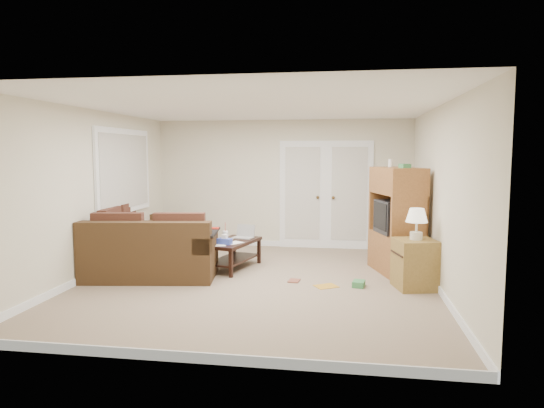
% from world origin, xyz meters
% --- Properties ---
extents(floor, '(5.50, 5.50, 0.00)m').
position_xyz_m(floor, '(0.00, 0.00, 0.00)').
color(floor, gray).
rests_on(floor, ground).
extents(ceiling, '(5.00, 5.50, 0.02)m').
position_xyz_m(ceiling, '(0.00, 0.00, 2.50)').
color(ceiling, white).
rests_on(ceiling, wall_back).
extents(wall_left, '(0.02, 5.50, 2.50)m').
position_xyz_m(wall_left, '(-2.50, 0.00, 1.25)').
color(wall_left, silver).
rests_on(wall_left, floor).
extents(wall_right, '(0.02, 5.50, 2.50)m').
position_xyz_m(wall_right, '(2.50, 0.00, 1.25)').
color(wall_right, silver).
rests_on(wall_right, floor).
extents(wall_back, '(5.00, 0.02, 2.50)m').
position_xyz_m(wall_back, '(0.00, 2.75, 1.25)').
color(wall_back, silver).
rests_on(wall_back, floor).
extents(wall_front, '(5.00, 0.02, 2.50)m').
position_xyz_m(wall_front, '(0.00, -2.75, 1.25)').
color(wall_front, silver).
rests_on(wall_front, floor).
extents(baseboards, '(5.00, 5.50, 0.10)m').
position_xyz_m(baseboards, '(0.00, 0.00, 0.05)').
color(baseboards, silver).
rests_on(baseboards, floor).
extents(french_doors, '(1.80, 0.05, 2.13)m').
position_xyz_m(french_doors, '(0.85, 2.71, 1.04)').
color(french_doors, silver).
rests_on(french_doors, floor).
extents(window_left, '(0.05, 1.92, 1.42)m').
position_xyz_m(window_left, '(-2.46, 1.00, 1.55)').
color(window_left, silver).
rests_on(window_left, wall_left).
extents(sectional_sofa, '(2.32, 3.00, 0.89)m').
position_xyz_m(sectional_sofa, '(-1.98, 0.65, 0.35)').
color(sectional_sofa, '#442F1A').
rests_on(sectional_sofa, floor).
extents(coffee_table, '(0.80, 1.21, 0.75)m').
position_xyz_m(coffee_table, '(-0.54, 0.78, 0.25)').
color(coffee_table, black).
rests_on(coffee_table, floor).
extents(tv_armoire, '(0.83, 1.14, 1.76)m').
position_xyz_m(tv_armoire, '(2.03, 0.95, 0.83)').
color(tv_armoire, brown).
rests_on(tv_armoire, floor).
extents(side_cabinet, '(0.63, 0.63, 1.11)m').
position_xyz_m(side_cabinet, '(2.20, 0.03, 0.40)').
color(side_cabinet, olive).
rests_on(side_cabinet, floor).
extents(space_heater, '(0.15, 0.13, 0.32)m').
position_xyz_m(space_heater, '(1.84, 2.45, 0.16)').
color(space_heater, white).
rests_on(space_heater, floor).
extents(floor_magazine, '(0.38, 0.36, 0.01)m').
position_xyz_m(floor_magazine, '(0.99, -0.07, 0.00)').
color(floor_magazine, '#C48922').
rests_on(floor_magazine, floor).
extents(floor_greenbox, '(0.19, 0.23, 0.08)m').
position_xyz_m(floor_greenbox, '(1.44, -0.01, 0.04)').
color(floor_greenbox, '#3B834A').
rests_on(floor_greenbox, floor).
extents(floor_book, '(0.18, 0.23, 0.02)m').
position_xyz_m(floor_book, '(0.44, 0.15, 0.01)').
color(floor_book, brown).
rests_on(floor_book, floor).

